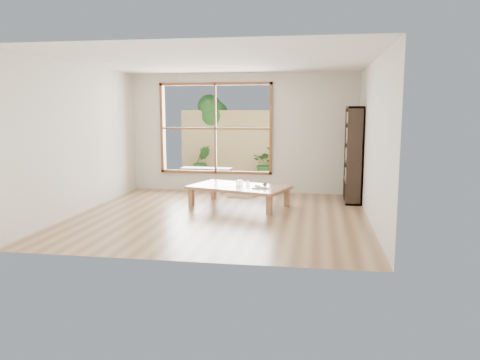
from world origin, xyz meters
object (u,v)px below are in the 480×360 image
object	(u,v)px
food_tray	(261,187)
garden_bench	(206,170)
low_table	(239,188)
bookshelf	(353,155)

from	to	relation	value
food_tray	garden_bench	xyz separation A→B (m)	(-1.65, 2.60, -0.06)
low_table	garden_bench	world-z (taller)	garden_bench
low_table	bookshelf	xyz separation A→B (m)	(2.14, 0.81, 0.59)
garden_bench	low_table	bearing A→B (deg)	-61.64
bookshelf	food_tray	world-z (taller)	bookshelf
food_tray	bookshelf	bearing A→B (deg)	24.17
low_table	food_tray	size ratio (longest dim) A/B	6.07
food_tray	garden_bench	world-z (taller)	food_tray
low_table	food_tray	xyz separation A→B (m)	(0.44, -0.14, 0.07)
bookshelf	garden_bench	distance (m)	3.77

